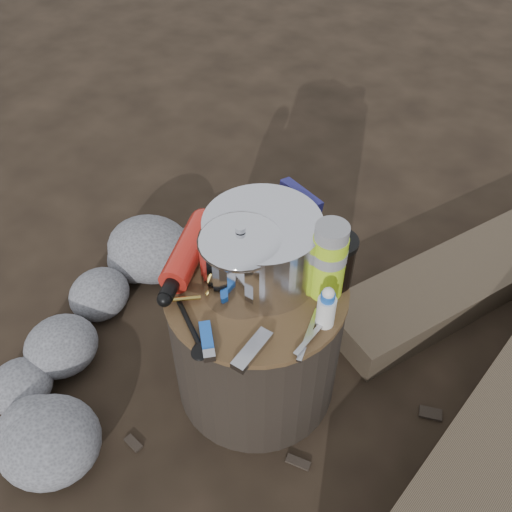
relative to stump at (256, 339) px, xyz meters
The scene contains 16 objects.
ground 0.19m from the stump, ahead, with size 60.00×60.00×0.00m, color black.
stump is the anchor object (origin of this frame).
rock_ring 0.40m from the stump, behind, with size 0.39×0.85×0.17m, color slate, non-canonical shape.
log_small 0.89m from the stump, 56.48° to the left, with size 0.23×1.25×0.10m, color #403527.
foil_windscreen 0.27m from the stump, 101.20° to the left, with size 0.26×0.26×0.16m, color silver.
camping_pot 0.28m from the stump, 144.01° to the right, with size 0.18×0.18×0.18m, color silver.
fuel_bottle 0.28m from the stump, behind, with size 0.07×0.27×0.07m, color red, non-canonical shape.
thermos 0.32m from the stump, 24.95° to the left, with size 0.07×0.07×0.19m, color #A8D61D.
travel_mug 0.31m from the stump, 35.06° to the left, with size 0.08×0.08×0.12m, color black.
stuff_sack 0.30m from the stump, 122.18° to the left, with size 0.16×0.13×0.11m, color #F2AB0E.
food_pouch 0.32m from the stump, 85.80° to the left, with size 0.12×0.03×0.15m, color navy.
lighter 0.27m from the stump, 96.95° to the right, with size 0.02×0.09×0.02m, color blue.
multitool 0.26m from the stump, 64.20° to the right, with size 0.03×0.11×0.02m, color #A8A8AD.
pot_grabber 0.26m from the stump, 22.64° to the right, with size 0.04×0.14×0.01m, color #A8A8AD, non-canonical shape.
spork 0.26m from the stump, 114.71° to the right, with size 0.04×0.16×0.01m, color black, non-canonical shape.
squeeze_bottle 0.30m from the stump, ahead, with size 0.04×0.04×0.09m, color silver.
Camera 1 is at (0.40, -0.74, 1.32)m, focal length 39.56 mm.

